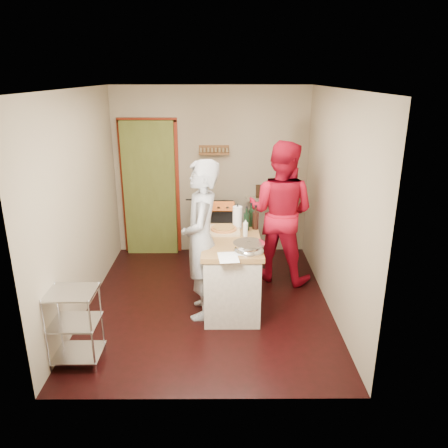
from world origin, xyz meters
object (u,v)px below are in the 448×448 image
(island, at_px, (232,271))
(person_red, at_px, (280,212))
(wire_shelving, at_px, (74,323))
(stove, at_px, (214,231))
(person_stripe, at_px, (201,241))

(island, distance_m, person_red, 1.16)
(wire_shelving, bearing_deg, stove, 63.15)
(island, bearing_deg, wire_shelving, -144.38)
(wire_shelving, bearing_deg, person_red, 40.58)
(island, bearing_deg, person_red, 49.75)
(wire_shelving, xyz_separation_m, person_stripe, (1.21, 0.95, 0.50))
(island, distance_m, person_stripe, 0.62)
(person_stripe, relative_size, person_red, 0.97)
(wire_shelving, xyz_separation_m, person_red, (2.25, 1.92, 0.53))
(person_red, bearing_deg, stove, -11.63)
(stove, bearing_deg, wire_shelving, -116.85)
(stove, relative_size, person_stripe, 0.54)
(person_red, bearing_deg, wire_shelving, 66.32)
(wire_shelving, bearing_deg, person_stripe, 37.98)
(island, relative_size, person_red, 0.67)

